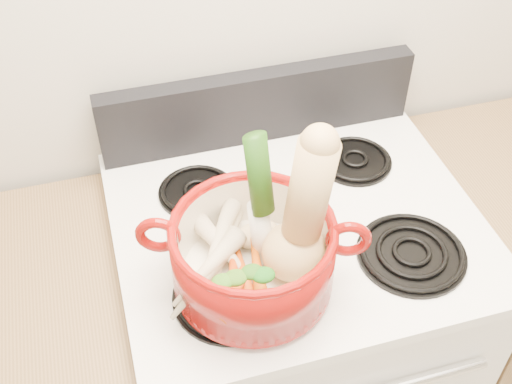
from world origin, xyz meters
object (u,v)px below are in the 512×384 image
object	(u,v)px
dutch_oven	(253,256)
squash	(296,214)
stove_body	(289,346)
leek	(262,203)

from	to	relation	value
dutch_oven	squash	bearing A→B (deg)	3.52
stove_body	dutch_oven	distance (m)	0.62
dutch_oven	leek	world-z (taller)	leek
stove_body	squash	world-z (taller)	squash
dutch_oven	leek	bearing A→B (deg)	68.41
stove_body	leek	bearing A→B (deg)	-134.91
dutch_oven	squash	world-z (taller)	squash
squash	leek	distance (m)	0.07
dutch_oven	leek	xyz separation A→B (m)	(0.02, 0.03, 0.10)
stove_body	leek	xyz separation A→B (m)	(-0.12, -0.12, 0.68)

